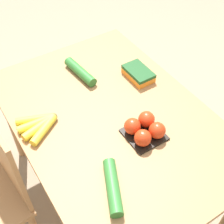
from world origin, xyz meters
name	(u,v)px	position (x,y,z in m)	size (l,w,h in m)	color
ground_plane	(112,189)	(0.00, 0.00, 0.00)	(12.00, 12.00, 0.00)	gray
dining_table	(112,128)	(0.00, 0.00, 0.63)	(1.31, 0.90, 0.72)	#9E7044
banana_bunch	(39,125)	(0.13, 0.33, 0.74)	(0.20, 0.20, 0.04)	brown
tomato_pack	(145,129)	(-0.18, -0.06, 0.76)	(0.17, 0.17, 0.09)	black
carrot_bag	(138,73)	(0.17, -0.28, 0.75)	(0.18, 0.11, 0.05)	orange
cucumber_near	(80,72)	(0.36, -0.02, 0.75)	(0.25, 0.08, 0.05)	#2D702D
cucumber_far	(113,187)	(-0.35, 0.22, 0.75)	(0.24, 0.15, 0.05)	#2D702D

